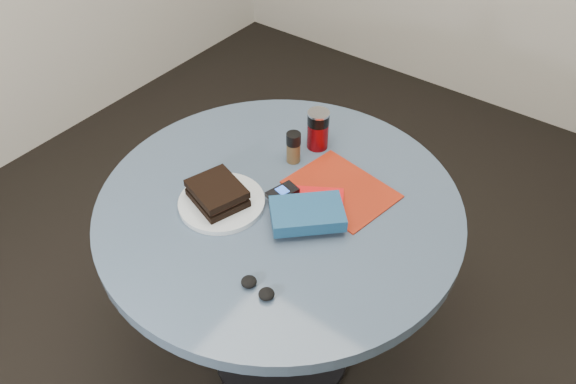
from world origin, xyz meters
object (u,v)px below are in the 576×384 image
Objects in this scene: sandwich at (217,193)px; red_book at (311,203)px; plate at (222,202)px; magazine at (341,189)px; headphones at (258,288)px; soda_can at (318,129)px; pepper_grinder at (293,147)px; table at (280,242)px; novel at (307,214)px; mp3_player at (282,192)px.

sandwich is 0.25m from red_book.
plate is 1.34× the size of red_book.
headphones is at bearing -75.19° from magazine.
pepper_grinder is at bearing -99.79° from soda_can.
table is at bearing -78.28° from soda_can.
pepper_grinder is at bearing 108.01° from red_book.
red_book is at bearing 35.05° from plate.
soda_can is 1.27× the size of pepper_grinder.
headphones is at bearing -69.66° from soda_can.
table is 0.23m from novel.
plate is 0.84× the size of magazine.
novel is (-0.00, -0.16, 0.04)m from magazine.
soda_can is at bearing 80.21° from pepper_grinder.
mp3_player is at bearing 43.36° from plate.
pepper_grinder is 0.35× the size of magazine.
soda_can is at bearing 153.36° from magazine.
pepper_grinder reaches higher than plate.
sandwich is 0.28m from pepper_grinder.
soda_can is 0.22m from magazine.
mp3_player reaches higher than magazine.
sandwich is 0.38m from soda_can.
table is 10.68× the size of mp3_player.
mp3_player is (0.12, 0.11, 0.02)m from plate.
novel is at bearing -13.13° from table.
pepper_grinder is 1.03× the size of headphones.
magazine is at bearing -36.91° from soda_can.
soda_can is 0.26m from mp3_player.
soda_can is 0.71× the size of red_book.
soda_can reaches higher than pepper_grinder.
sandwich reaches higher than red_book.
novel is (0.18, -0.19, -0.01)m from pepper_grinder.
sandwich is 1.41× the size of soda_can.
sandwich is at bearing -123.49° from magazine.
soda_can is 0.27m from red_book.
headphones is (0.22, -0.44, -0.04)m from pepper_grinder.
novel is at bearing -46.09° from pepper_grinder.
magazine is 2.98× the size of mp3_player.
sandwich is 0.17m from mp3_player.
soda_can reaches higher than plate.
magazine is at bearing 46.25° from sandwich.
novel is 1.99× the size of mp3_player.
novel is at bearing 19.14° from sandwich.
soda_can reaches higher than red_book.
magazine is at bearing -7.70° from pepper_grinder.
table is 4.28× the size of plate.
sandwich reaches higher than novel.
red_book is 0.31m from headphones.
soda_can is 1.30× the size of headphones.
table is 8.10× the size of soda_can.
mp3_player is at bearing 166.18° from red_book.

